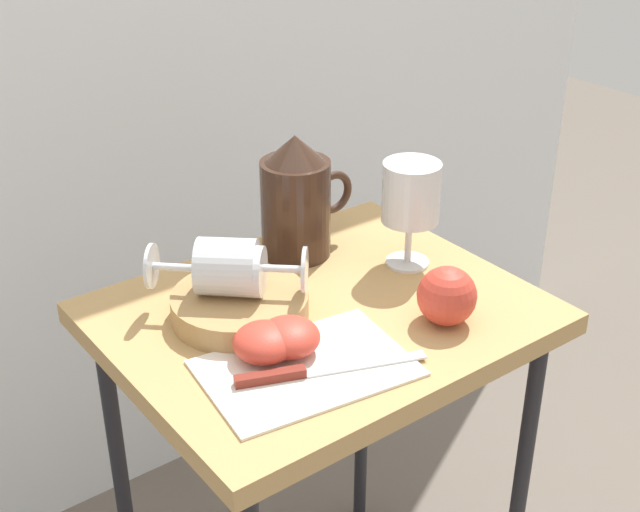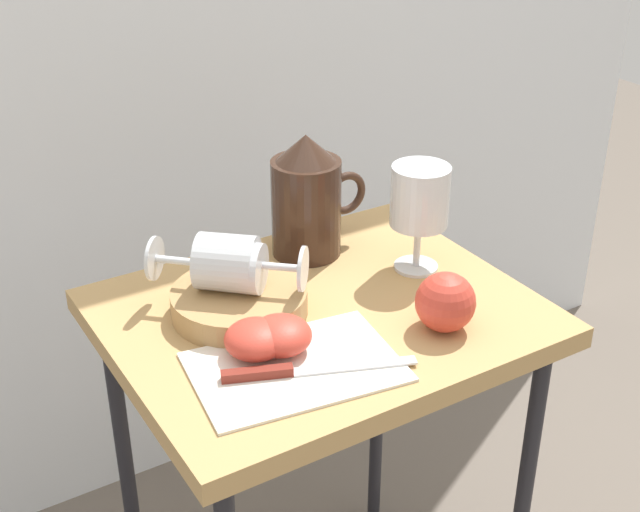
{
  "view_description": "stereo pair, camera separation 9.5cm",
  "coord_description": "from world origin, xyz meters",
  "px_view_note": "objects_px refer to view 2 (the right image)",
  "views": [
    {
      "loc": [
        -0.6,
        -0.8,
        1.28
      ],
      "look_at": [
        0.0,
        0.0,
        0.74
      ],
      "focal_mm": 48.95,
      "sensor_mm": 36.0,
      "label": 1
    },
    {
      "loc": [
        -0.52,
        -0.85,
        1.28
      ],
      "look_at": [
        0.0,
        0.0,
        0.74
      ],
      "focal_mm": 48.95,
      "sensor_mm": 36.0,
      "label": 2
    }
  ],
  "objects_px": {
    "apple_whole": "(445,302)",
    "wine_glass_tipped_far": "(226,266)",
    "pitcher": "(307,206)",
    "apple_half_left": "(256,339)",
    "apple_half_right": "(280,335)",
    "table": "(320,351)",
    "knife": "(291,371)",
    "wine_glass_tipped_near": "(231,263)",
    "basket_tray": "(239,302)",
    "wine_glass_upright": "(420,201)"
  },
  "relations": [
    {
      "from": "apple_whole",
      "to": "wine_glass_tipped_far",
      "type": "bearing_deg",
      "value": 140.15
    },
    {
      "from": "pitcher",
      "to": "apple_half_left",
      "type": "xyz_separation_m",
      "value": [
        -0.19,
        -0.2,
        -0.05
      ]
    },
    {
      "from": "wine_glass_tipped_far",
      "to": "apple_half_right",
      "type": "relative_size",
      "value": 1.96
    },
    {
      "from": "table",
      "to": "apple_whole",
      "type": "distance_m",
      "value": 0.2
    },
    {
      "from": "apple_whole",
      "to": "knife",
      "type": "xyz_separation_m",
      "value": [
        -0.22,
        0.01,
        -0.03
      ]
    },
    {
      "from": "wine_glass_tipped_near",
      "to": "apple_half_right",
      "type": "distance_m",
      "value": 0.13
    },
    {
      "from": "table",
      "to": "wine_glass_tipped_near",
      "type": "distance_m",
      "value": 0.18
    },
    {
      "from": "table",
      "to": "wine_glass_tipped_far",
      "type": "relative_size",
      "value": 4.32
    },
    {
      "from": "basket_tray",
      "to": "knife",
      "type": "bearing_deg",
      "value": -94.78
    },
    {
      "from": "table",
      "to": "pitcher",
      "type": "relative_size",
      "value": 3.54
    },
    {
      "from": "table",
      "to": "knife",
      "type": "xyz_separation_m",
      "value": [
        -0.11,
        -0.11,
        0.08
      ]
    },
    {
      "from": "wine_glass_tipped_near",
      "to": "knife",
      "type": "distance_m",
      "value": 0.18
    },
    {
      "from": "basket_tray",
      "to": "apple_half_right",
      "type": "height_order",
      "value": "apple_half_right"
    },
    {
      "from": "wine_glass_tipped_far",
      "to": "apple_half_right",
      "type": "distance_m",
      "value": 0.13
    },
    {
      "from": "apple_whole",
      "to": "knife",
      "type": "distance_m",
      "value": 0.22
    },
    {
      "from": "wine_glass_tipped_near",
      "to": "apple_half_left",
      "type": "xyz_separation_m",
      "value": [
        -0.02,
        -0.11,
        -0.05
      ]
    },
    {
      "from": "pitcher",
      "to": "apple_half_left",
      "type": "relative_size",
      "value": 2.39
    },
    {
      "from": "apple_half_left",
      "to": "apple_half_right",
      "type": "bearing_deg",
      "value": -15.58
    },
    {
      "from": "table",
      "to": "knife",
      "type": "relative_size",
      "value": 2.94
    },
    {
      "from": "wine_glass_upright",
      "to": "wine_glass_tipped_far",
      "type": "relative_size",
      "value": 1.04
    },
    {
      "from": "wine_glass_upright",
      "to": "wine_glass_tipped_far",
      "type": "distance_m",
      "value": 0.29
    },
    {
      "from": "apple_whole",
      "to": "apple_half_right",
      "type": "bearing_deg",
      "value": 163.6
    },
    {
      "from": "table",
      "to": "apple_half_left",
      "type": "xyz_separation_m",
      "value": [
        -0.13,
        -0.06,
        0.09
      ]
    },
    {
      "from": "pitcher",
      "to": "apple_half_left",
      "type": "distance_m",
      "value": 0.29
    },
    {
      "from": "basket_tray",
      "to": "knife",
      "type": "distance_m",
      "value": 0.16
    },
    {
      "from": "wine_glass_tipped_far",
      "to": "pitcher",
      "type": "bearing_deg",
      "value": 27.4
    },
    {
      "from": "table",
      "to": "pitcher",
      "type": "distance_m",
      "value": 0.22
    },
    {
      "from": "apple_whole",
      "to": "wine_glass_tipped_near",
      "type": "bearing_deg",
      "value": 139.79
    },
    {
      "from": "wine_glass_tipped_near",
      "to": "apple_half_right",
      "type": "height_order",
      "value": "wine_glass_tipped_near"
    },
    {
      "from": "wine_glass_tipped_far",
      "to": "knife",
      "type": "xyz_separation_m",
      "value": [
        -0.0,
        -0.17,
        -0.06
      ]
    },
    {
      "from": "pitcher",
      "to": "apple_half_right",
      "type": "xyz_separation_m",
      "value": [
        -0.16,
        -0.21,
        -0.05
      ]
    },
    {
      "from": "knife",
      "to": "apple_whole",
      "type": "bearing_deg",
      "value": -2.73
    },
    {
      "from": "basket_tray",
      "to": "wine_glass_tipped_far",
      "type": "xyz_separation_m",
      "value": [
        -0.01,
        0.01,
        0.05
      ]
    },
    {
      "from": "basket_tray",
      "to": "wine_glass_upright",
      "type": "relative_size",
      "value": 1.14
    },
    {
      "from": "wine_glass_upright",
      "to": "apple_half_right",
      "type": "height_order",
      "value": "wine_glass_upright"
    },
    {
      "from": "pitcher",
      "to": "wine_glass_tipped_near",
      "type": "distance_m",
      "value": 0.2
    },
    {
      "from": "knife",
      "to": "pitcher",
      "type": "bearing_deg",
      "value": 55.69
    },
    {
      "from": "apple_half_left",
      "to": "apple_half_right",
      "type": "height_order",
      "value": "same"
    },
    {
      "from": "wine_glass_tipped_far",
      "to": "basket_tray",
      "type": "bearing_deg",
      "value": -51.36
    },
    {
      "from": "wine_glass_upright",
      "to": "knife",
      "type": "xyz_separation_m",
      "value": [
        -0.29,
        -0.14,
        -0.1
      ]
    },
    {
      "from": "wine_glass_upright",
      "to": "pitcher",
      "type": "bearing_deg",
      "value": 130.97
    },
    {
      "from": "wine_glass_upright",
      "to": "apple_half_left",
      "type": "xyz_separation_m",
      "value": [
        -0.3,
        -0.08,
        -0.08
      ]
    },
    {
      "from": "wine_glass_tipped_near",
      "to": "knife",
      "type": "relative_size",
      "value": 0.67
    },
    {
      "from": "wine_glass_tipped_near",
      "to": "apple_whole",
      "type": "bearing_deg",
      "value": -40.21
    },
    {
      "from": "pitcher",
      "to": "apple_half_right",
      "type": "bearing_deg",
      "value": -127.75
    },
    {
      "from": "wine_glass_upright",
      "to": "apple_whole",
      "type": "relative_size",
      "value": 2.03
    },
    {
      "from": "pitcher",
      "to": "apple_half_left",
      "type": "bearing_deg",
      "value": -133.5
    },
    {
      "from": "table",
      "to": "pitcher",
      "type": "height_order",
      "value": "pitcher"
    },
    {
      "from": "apple_half_left",
      "to": "basket_tray",
      "type": "bearing_deg",
      "value": 74.49
    },
    {
      "from": "pitcher",
      "to": "wine_glass_tipped_far",
      "type": "xyz_separation_m",
      "value": [
        -0.18,
        -0.09,
        -0.01
      ]
    }
  ]
}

